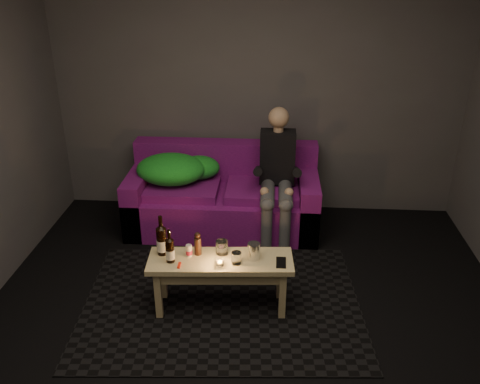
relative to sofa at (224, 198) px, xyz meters
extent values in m
plane|color=black|center=(0.30, -1.81, -0.28)|extent=(4.50, 4.50, 0.00)
plane|color=#4E4B4E|center=(0.30, 0.44, 1.02)|extent=(4.00, 0.00, 4.00)
cube|color=black|center=(0.11, -1.27, -0.28)|extent=(2.21, 1.67, 0.01)
cube|color=#5C0D61|center=(0.00, -0.04, -0.09)|extent=(1.81, 0.81, 0.38)
cube|color=#5C0D61|center=(0.00, 0.26, 0.30)|extent=(1.81, 0.20, 0.40)
cube|color=#5C0D61|center=(-0.81, -0.04, 0.00)|extent=(0.18, 0.81, 0.56)
cube|color=#5C0D61|center=(0.81, -0.04, 0.00)|extent=(0.18, 0.81, 0.56)
cube|color=#5C0D61|center=(-0.38, -0.09, 0.13)|extent=(0.68, 0.54, 0.09)
cube|color=#5C0D61|center=(0.38, -0.09, 0.13)|extent=(0.68, 0.54, 0.09)
ellipsoid|color=#178123|center=(-0.50, -0.04, 0.32)|extent=(0.65, 0.51, 0.27)
ellipsoid|color=#178123|center=(-0.24, 0.08, 0.29)|extent=(0.40, 0.33, 0.22)
ellipsoid|color=#178123|center=(-0.69, 0.06, 0.25)|extent=(0.29, 0.24, 0.14)
cube|color=black|center=(0.51, 0.00, 0.45)|extent=(0.33, 0.20, 0.50)
sphere|color=tan|center=(0.51, 0.00, 0.83)|extent=(0.19, 0.19, 0.19)
cylinder|color=#43444C|center=(0.43, -0.28, 0.20)|extent=(0.13, 0.45, 0.13)
cylinder|color=#43444C|center=(0.59, -0.28, 0.20)|extent=(0.13, 0.45, 0.13)
cylinder|color=#43444C|center=(0.43, -0.50, -0.05)|extent=(0.10, 0.10, 0.46)
cylinder|color=#43444C|center=(0.59, -0.50, -0.05)|extent=(0.10, 0.10, 0.46)
cube|color=black|center=(0.43, -0.55, -0.25)|extent=(0.08, 0.20, 0.05)
cube|color=black|center=(0.59, -0.55, -0.25)|extent=(0.08, 0.20, 0.05)
cube|color=tan|center=(0.11, -1.32, 0.13)|extent=(1.08, 0.40, 0.04)
cube|color=tan|center=(0.11, -1.32, 0.07)|extent=(0.94, 0.32, 0.10)
cube|color=tan|center=(-0.34, -1.47, -0.08)|extent=(0.05, 0.05, 0.39)
cube|color=tan|center=(-0.35, -1.22, -0.08)|extent=(0.05, 0.05, 0.39)
cube|color=tan|center=(0.57, -1.41, -0.08)|extent=(0.05, 0.05, 0.39)
cube|color=tan|center=(0.55, -1.17, -0.08)|extent=(0.05, 0.05, 0.39)
cylinder|color=black|center=(-0.33, -1.27, 0.26)|extent=(0.08, 0.08, 0.21)
cylinder|color=white|center=(-0.33, -1.27, 0.23)|extent=(0.08, 0.08, 0.09)
cone|color=black|center=(-0.33, -1.27, 0.38)|extent=(0.08, 0.08, 0.03)
cylinder|color=black|center=(-0.33, -1.27, 0.41)|extent=(0.03, 0.03, 0.10)
cylinder|color=black|center=(-0.25, -1.37, 0.24)|extent=(0.06, 0.06, 0.18)
cylinder|color=white|center=(-0.25, -1.37, 0.21)|extent=(0.07, 0.07, 0.07)
cone|color=black|center=(-0.25, -1.37, 0.34)|extent=(0.06, 0.06, 0.03)
cylinder|color=black|center=(-0.25, -1.37, 0.37)|extent=(0.02, 0.02, 0.08)
cylinder|color=silver|center=(-0.13, -1.29, 0.20)|extent=(0.05, 0.05, 0.09)
cylinder|color=black|center=(-0.07, -1.26, 0.22)|extent=(0.05, 0.05, 0.14)
cylinder|color=white|center=(0.11, -1.24, 0.20)|extent=(0.09, 0.09, 0.11)
cylinder|color=white|center=(0.11, -1.40, 0.17)|extent=(0.05, 0.05, 0.04)
sphere|color=orange|center=(0.11, -1.40, 0.18)|extent=(0.02, 0.02, 0.02)
cylinder|color=white|center=(0.23, -1.36, 0.20)|extent=(0.08, 0.08, 0.09)
cylinder|color=silver|center=(0.35, -1.29, 0.21)|extent=(0.11, 0.11, 0.12)
cube|color=black|center=(0.55, -1.34, 0.16)|extent=(0.07, 0.14, 0.01)
cube|color=red|center=(-0.18, -1.43, 0.16)|extent=(0.02, 0.07, 0.01)
camera|label=1|loc=(0.46, -4.44, 2.17)|focal=38.00mm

